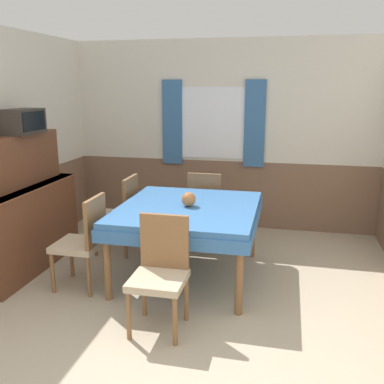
{
  "coord_description": "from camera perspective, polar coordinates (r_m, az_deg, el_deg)",
  "views": [
    {
      "loc": [
        0.89,
        -2.29,
        1.98
      ],
      "look_at": [
        -0.04,
        1.84,
        0.93
      ],
      "focal_mm": 40.0,
      "sensor_mm": 36.0,
      "label": 1
    }
  ],
  "objects": [
    {
      "name": "wall_back",
      "position": [
        6.03,
        4.1,
        7.55
      ],
      "size": [
        4.62,
        0.09,
        2.6
      ],
      "color": "silver",
      "rests_on": "ground_plane"
    },
    {
      "name": "chair_head_near",
      "position": [
        3.59,
        -4.23,
        -10.24
      ],
      "size": [
        0.44,
        0.44,
        0.94
      ],
      "rotation": [
        0.0,
        0.0,
        3.14
      ],
      "color": "brown",
      "rests_on": "ground_plane"
    },
    {
      "name": "chair_left_far",
      "position": [
        5.21,
        -9.42,
        -2.63
      ],
      "size": [
        0.44,
        0.44,
        0.94
      ],
      "rotation": [
        0.0,
        0.0,
        1.57
      ],
      "color": "brown",
      "rests_on": "ground_plane"
    },
    {
      "name": "dining_table",
      "position": [
        4.44,
        -0.52,
        -3.13
      ],
      "size": [
        1.43,
        1.55,
        0.78
      ],
      "color": "#386BA8",
      "rests_on": "ground_plane"
    },
    {
      "name": "chair_left_near",
      "position": [
        4.37,
        -14.16,
        -6.12
      ],
      "size": [
        0.44,
        0.44,
        0.94
      ],
      "rotation": [
        0.0,
        0.0,
        1.57
      ],
      "color": "brown",
      "rests_on": "ground_plane"
    },
    {
      "name": "vase",
      "position": [
        4.38,
        -0.45,
        -0.98
      ],
      "size": [
        0.15,
        0.15,
        0.15
      ],
      "color": "#B26B38",
      "rests_on": "dining_table"
    },
    {
      "name": "sideboard",
      "position": [
        5.0,
        -21.65,
        -2.63
      ],
      "size": [
        0.46,
        1.55,
        1.48
      ],
      "color": "brown",
      "rests_on": "ground_plane"
    },
    {
      "name": "tv",
      "position": [
        4.93,
        -21.71,
        8.74
      ],
      "size": [
        0.29,
        0.49,
        0.26
      ],
      "color": "#2D2823",
      "rests_on": "sideboard"
    },
    {
      "name": "chair_head_window",
      "position": [
        5.43,
        1.9,
        -1.75
      ],
      "size": [
        0.44,
        0.44,
        0.94
      ],
      "color": "brown",
      "rests_on": "ground_plane"
    },
    {
      "name": "wall_left",
      "position": [
        5.14,
        -23.64,
        5.2
      ],
      "size": [
        0.05,
        4.02,
        2.6
      ],
      "color": "silver",
      "rests_on": "ground_plane"
    }
  ]
}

